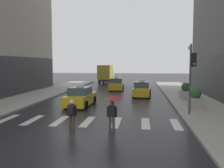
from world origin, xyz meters
TOP-DOWN VIEW (x-y plane):
  - ground_plane at (0.00, 0.00)m, footprint 160.00×160.00m
  - crosswalk_markings at (-0.00, 3.00)m, footprint 11.30×2.80m
  - traffic_light_pole at (6.73, 5.42)m, footprint 0.44×0.84m
  - taxi_lead at (-1.87, 8.60)m, footprint 2.11×4.62m
  - taxi_second at (3.39, 15.48)m, footprint 2.12×4.63m
  - taxi_third at (-0.10, 21.54)m, footprint 2.06×4.60m
  - box_truck at (-3.25, 33.13)m, footprint 2.29×7.54m
  - pedestrian_with_umbrella at (1.86, 0.94)m, footprint 0.96×0.96m
  - pedestrian_with_backpack at (-0.40, 0.93)m, footprint 0.55×0.43m
  - planter_near_corner at (7.56, 7.93)m, footprint 1.10×1.10m
  - planter_mid_block at (7.69, 12.81)m, footprint 1.10×1.10m

SIDE VIEW (x-z plane):
  - ground_plane at x=0.00m, z-range 0.00..0.00m
  - crosswalk_markings at x=0.00m, z-range 0.00..0.01m
  - taxi_lead at x=-1.87m, z-range -0.18..1.63m
  - taxi_second at x=3.39m, z-range -0.18..1.63m
  - taxi_third at x=-0.10m, z-range -0.18..1.63m
  - planter_near_corner at x=7.56m, z-range 0.07..1.67m
  - planter_mid_block at x=7.69m, z-range 0.07..1.67m
  - pedestrian_with_backpack at x=-0.40m, z-range 0.15..1.80m
  - pedestrian_with_umbrella at x=1.86m, z-range 0.55..2.49m
  - box_truck at x=-3.25m, z-range 0.18..3.53m
  - traffic_light_pole at x=6.73m, z-range 0.86..5.66m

